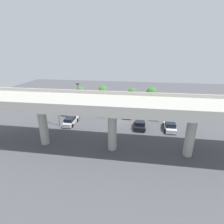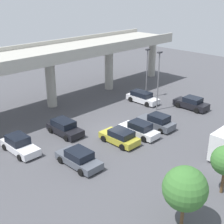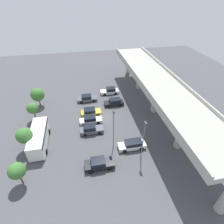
{
  "view_description": "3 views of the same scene",
  "coord_description": "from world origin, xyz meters",
  "px_view_note": "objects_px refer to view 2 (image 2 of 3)",
  "views": [
    {
      "loc": [
        -3.51,
        34.66,
        14.5
      ],
      "look_at": [
        1.75,
        0.5,
        1.93
      ],
      "focal_mm": 28.0,
      "sensor_mm": 36.0,
      "label": 1
    },
    {
      "loc": [
        -22.71,
        -22.41,
        15.32
      ],
      "look_at": [
        0.83,
        0.89,
        1.91
      ],
      "focal_mm": 50.0,
      "sensor_mm": 36.0,
      "label": 2
    },
    {
      "loc": [
        29.75,
        -3.81,
        23.16
      ],
      "look_at": [
        1.7,
        1.69,
        2.31
      ],
      "focal_mm": 28.0,
      "sensor_mm": 36.0,
      "label": 3
    }
  ],
  "objects_px": {
    "parked_car_5": "(157,122)",
    "lamp_post_mid_lot": "(147,69)",
    "parked_car_2": "(65,128)",
    "parked_car_3": "(120,137)",
    "parked_car_4": "(139,129)",
    "parked_car_0": "(19,145)",
    "parked_car_6": "(142,97)",
    "lamp_post_near_aisle": "(158,77)",
    "parked_car_7": "(191,103)",
    "parked_car_1": "(79,158)",
    "tree_front_left": "(185,189)"
  },
  "relations": [
    {
      "from": "parked_car_5",
      "to": "lamp_post_mid_lot",
      "type": "height_order",
      "value": "lamp_post_mid_lot"
    },
    {
      "from": "parked_car_2",
      "to": "parked_car_3",
      "type": "height_order",
      "value": "parked_car_2"
    },
    {
      "from": "parked_car_4",
      "to": "parked_car_0",
      "type": "bearing_deg",
      "value": 61.32
    },
    {
      "from": "parked_car_0",
      "to": "lamp_post_mid_lot",
      "type": "xyz_separation_m",
      "value": [
        21.46,
        1.3,
        3.54
      ]
    },
    {
      "from": "parked_car_6",
      "to": "lamp_post_mid_lot",
      "type": "distance_m",
      "value": 4.15
    },
    {
      "from": "parked_car_0",
      "to": "parked_car_2",
      "type": "relative_size",
      "value": 1.04
    },
    {
      "from": "parked_car_0",
      "to": "lamp_post_near_aisle",
      "type": "height_order",
      "value": "lamp_post_near_aisle"
    },
    {
      "from": "parked_car_7",
      "to": "parked_car_3",
      "type": "bearing_deg",
      "value": 89.97
    },
    {
      "from": "parked_car_1",
      "to": "parked_car_4",
      "type": "distance_m",
      "value": 8.65
    },
    {
      "from": "parked_car_2",
      "to": "lamp_post_near_aisle",
      "type": "bearing_deg",
      "value": 77.73
    },
    {
      "from": "parked_car_2",
      "to": "parked_car_4",
      "type": "relative_size",
      "value": 0.99
    },
    {
      "from": "parked_car_7",
      "to": "lamp_post_mid_lot",
      "type": "distance_m",
      "value": 8.0
    },
    {
      "from": "parked_car_3",
      "to": "parked_car_4",
      "type": "relative_size",
      "value": 0.94
    },
    {
      "from": "parked_car_3",
      "to": "lamp_post_near_aisle",
      "type": "xyz_separation_m",
      "value": [
        10.29,
        2.99,
        3.87
      ]
    },
    {
      "from": "parked_car_1",
      "to": "lamp_post_mid_lot",
      "type": "xyz_separation_m",
      "value": [
        18.96,
        7.47,
        3.58
      ]
    },
    {
      "from": "parked_car_0",
      "to": "lamp_post_mid_lot",
      "type": "height_order",
      "value": "lamp_post_mid_lot"
    },
    {
      "from": "parked_car_1",
      "to": "parked_car_5",
      "type": "height_order",
      "value": "parked_car_5"
    },
    {
      "from": "parked_car_3",
      "to": "parked_car_5",
      "type": "xyz_separation_m",
      "value": [
        5.76,
        -0.44,
        0.05
      ]
    },
    {
      "from": "parked_car_0",
      "to": "parked_car_4",
      "type": "relative_size",
      "value": 1.03
    },
    {
      "from": "parked_car_1",
      "to": "parked_car_3",
      "type": "xyz_separation_m",
      "value": [
        5.84,
        0.34,
        0.01
      ]
    },
    {
      "from": "parked_car_3",
      "to": "lamp_post_near_aisle",
      "type": "height_order",
      "value": "lamp_post_near_aisle"
    },
    {
      "from": "parked_car_0",
      "to": "parked_car_4",
      "type": "height_order",
      "value": "parked_car_0"
    },
    {
      "from": "parked_car_2",
      "to": "parked_car_3",
      "type": "distance_m",
      "value": 6.45
    },
    {
      "from": "parked_car_3",
      "to": "parked_car_4",
      "type": "xyz_separation_m",
      "value": [
        2.81,
        -0.27,
        0.02
      ]
    },
    {
      "from": "parked_car_3",
      "to": "lamp_post_mid_lot",
      "type": "bearing_deg",
      "value": -61.49
    },
    {
      "from": "parked_car_1",
      "to": "parked_car_7",
      "type": "height_order",
      "value": "parked_car_7"
    },
    {
      "from": "parked_car_0",
      "to": "parked_car_5",
      "type": "height_order",
      "value": "parked_car_5"
    },
    {
      "from": "parked_car_6",
      "to": "parked_car_0",
      "type": "bearing_deg",
      "value": -88.97
    },
    {
      "from": "parked_car_4",
      "to": "parked_car_6",
      "type": "relative_size",
      "value": 0.96
    },
    {
      "from": "parked_car_3",
      "to": "parked_car_7",
      "type": "bearing_deg",
      "value": -90.03
    },
    {
      "from": "parked_car_0",
      "to": "lamp_post_mid_lot",
      "type": "relative_size",
      "value": 0.66
    },
    {
      "from": "parked_car_7",
      "to": "lamp_post_near_aisle",
      "type": "height_order",
      "value": "lamp_post_near_aisle"
    },
    {
      "from": "parked_car_0",
      "to": "parked_car_4",
      "type": "distance_m",
      "value": 12.7
    },
    {
      "from": "tree_front_left",
      "to": "parked_car_1",
      "type": "bearing_deg",
      "value": 89.95
    },
    {
      "from": "parked_car_5",
      "to": "lamp_post_mid_lot",
      "type": "bearing_deg",
      "value": -44.22
    },
    {
      "from": "parked_car_5",
      "to": "parked_car_1",
      "type": "bearing_deg",
      "value": 89.54
    },
    {
      "from": "parked_car_4",
      "to": "parked_car_2",
      "type": "bearing_deg",
      "value": 42.38
    },
    {
      "from": "parked_car_3",
      "to": "tree_front_left",
      "type": "distance_m",
      "value": 12.98
    },
    {
      "from": "lamp_post_near_aisle",
      "to": "lamp_post_mid_lot",
      "type": "relative_size",
      "value": 1.08
    },
    {
      "from": "parked_car_7",
      "to": "parked_car_4",
      "type": "bearing_deg",
      "value": 91.37
    },
    {
      "from": "parked_car_0",
      "to": "lamp_post_mid_lot",
      "type": "bearing_deg",
      "value": 93.47
    },
    {
      "from": "parked_car_0",
      "to": "parked_car_4",
      "type": "xyz_separation_m",
      "value": [
        11.14,
        -6.1,
        -0.01
      ]
    },
    {
      "from": "parked_car_3",
      "to": "parked_car_6",
      "type": "relative_size",
      "value": 0.9
    },
    {
      "from": "parked_car_6",
      "to": "lamp_post_mid_lot",
      "type": "relative_size",
      "value": 0.67
    },
    {
      "from": "parked_car_4",
      "to": "lamp_post_mid_lot",
      "type": "distance_m",
      "value": 13.18
    },
    {
      "from": "parked_car_1",
      "to": "parked_car_3",
      "type": "height_order",
      "value": "parked_car_1"
    },
    {
      "from": "parked_car_6",
      "to": "parked_car_3",
      "type": "bearing_deg",
      "value": -60.98
    },
    {
      "from": "parked_car_1",
      "to": "lamp_post_mid_lot",
      "type": "distance_m",
      "value": 20.69
    },
    {
      "from": "parked_car_3",
      "to": "parked_car_0",
      "type": "bearing_deg",
      "value": 55.06
    },
    {
      "from": "parked_car_5",
      "to": "lamp_post_mid_lot",
      "type": "distance_m",
      "value": 11.13
    }
  ]
}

